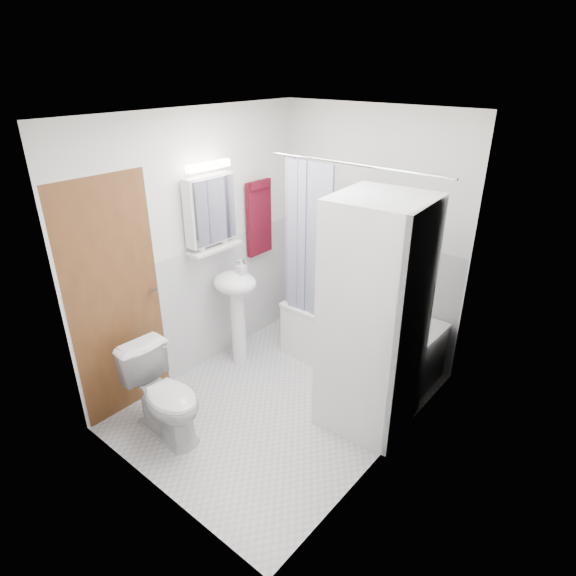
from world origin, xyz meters
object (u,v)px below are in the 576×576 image
Objects in this scene: toilet at (165,396)px; bathtub at (360,336)px; sink at (236,297)px; washer_dryer at (374,318)px.

bathtub is at bearing -16.34° from toilet.
sink is 0.55× the size of washer_dryer.
bathtub is at bearing 36.52° from sink.
bathtub is 1.93m from toilet.
washer_dryer reaches higher than sink.
sink reaches higher than bathtub.
sink is at bearing -143.48° from bathtub.
bathtub is 0.78× the size of washer_dryer.
washer_dryer is at bearing 3.16° from sink.
sink is at bearing 178.14° from washer_dryer.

